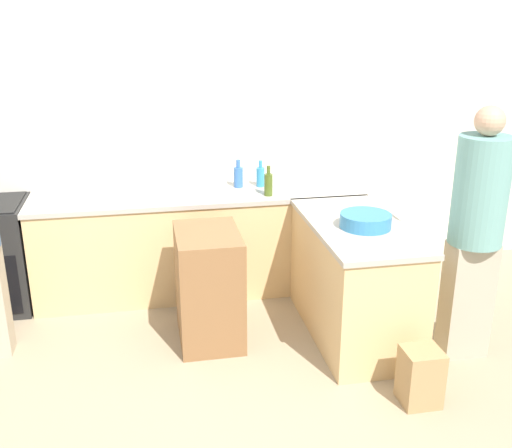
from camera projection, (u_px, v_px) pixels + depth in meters
name	position (u px, v px, depth m)	size (l,w,h in m)	color
ground_plane	(231.00, 414.00, 3.80)	(14.00, 14.00, 0.00)	tan
wall_back	(192.00, 136.00, 5.42)	(8.00, 0.06, 2.70)	silver
counter_back	(199.00, 242.00, 5.38)	(2.88, 0.69, 0.92)	#D6B27A
counter_peninsula	(354.00, 279.00, 4.64)	(0.69, 1.41, 0.92)	#D6B27A
island_table	(209.00, 286.00, 4.56)	(0.47, 0.66, 0.88)	brown
mixing_bowl	(366.00, 221.00, 4.38)	(0.38, 0.38, 0.10)	teal
olive_oil_bottle	(268.00, 184.00, 5.13)	(0.07, 0.07, 0.26)	#475B1E
water_bottle_blue	(238.00, 176.00, 5.38)	(0.08, 0.08, 0.25)	#386BB7
dish_soap_bottle	(260.00, 176.00, 5.41)	(0.07, 0.07, 0.24)	#338CBF
person_at_peninsula	(476.00, 228.00, 4.16)	(0.37, 0.37, 1.84)	#ADA38E
paper_bag	(420.00, 376.00, 3.86)	(0.24, 0.23, 0.39)	#A88456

